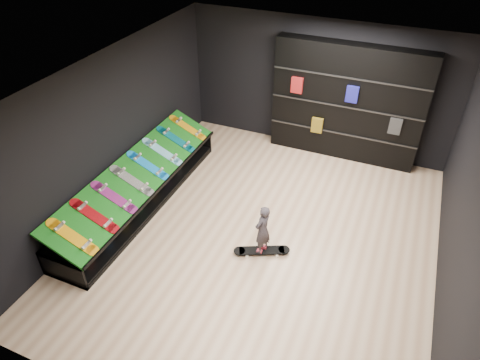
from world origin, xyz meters
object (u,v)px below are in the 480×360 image
at_px(back_shelving, 347,103).
at_px(child, 262,238).
at_px(display_rack, 141,192).
at_px(floor_skateboard, 262,251).

xyz_separation_m(back_shelving, child, (-0.54, -3.72, -0.93)).
bearing_deg(back_shelving, display_rack, -134.44).
height_order(back_shelving, floor_skateboard, back_shelving).
distance_m(display_rack, floor_skateboard, 2.75).
height_order(back_shelving, child, back_shelving).
distance_m(back_shelving, floor_skateboard, 3.96).
relative_size(display_rack, child, 7.87).
bearing_deg(child, back_shelving, -172.36).
bearing_deg(floor_skateboard, back_shelving, 56.71).
bearing_deg(floor_skateboard, child, -24.99).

